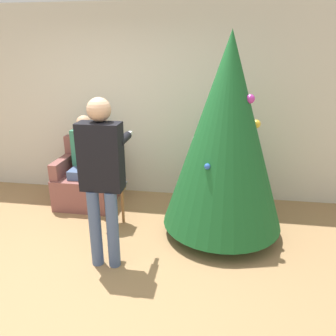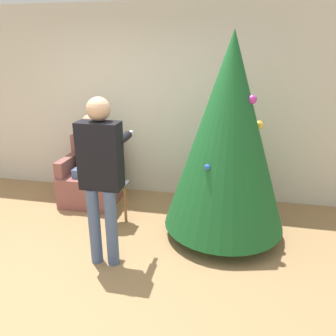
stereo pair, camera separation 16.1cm
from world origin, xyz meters
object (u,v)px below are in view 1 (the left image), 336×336
Objects in this scene: christmas_tree at (226,134)px; side_stool at (112,193)px; person_seated at (84,157)px; armchair at (87,181)px; person_standing at (102,170)px.

christmas_tree reaches higher than side_stool.
person_seated is 2.36× the size of side_stool.
person_seated is 0.83m from side_stool.
armchair is 1.66m from person_standing.
person_seated is at bearing 164.67° from christmas_tree.
armchair is at bearing 90.00° from person_seated.
christmas_tree is at bearing 33.77° from person_standing.
person_standing is (0.74, -1.32, 0.69)m from armchair.
person_standing is (-1.16, -0.78, -0.20)m from christmas_tree.
christmas_tree is at bearing -15.33° from person_seated.
christmas_tree reaches higher than armchair.
christmas_tree reaches higher than person_standing.
person_standing is 0.98m from side_stool.
armchair is 0.36m from person_seated.
person_standing is at bearing -76.84° from side_stool.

